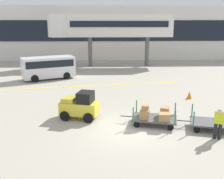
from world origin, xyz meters
TOP-DOWN VIEW (x-y plane):
  - ground_plane at (0.00, 0.00)m, footprint 120.00×120.00m
  - apron_lead_line at (-2.64, 9.47)m, footprint 16.20×2.68m
  - terminal_building at (0.00, 25.98)m, footprint 44.33×2.51m
  - jet_bridge at (-0.93, 19.99)m, footprint 14.76×3.00m
  - baggage_tug at (-2.57, 1.76)m, footprint 2.31×1.68m
  - baggage_cart_lead at (1.45, 0.65)m, footprint 3.09×1.95m
  - baggage_cart_middle at (4.34, -0.11)m, footprint 3.09×1.95m
  - baggage_handler at (4.02, -1.29)m, footprint 0.52×0.53m
  - shuttle_van at (-6.42, 12.58)m, footprint 5.16×3.70m
  - safety_cone_near at (4.89, 5.47)m, footprint 0.36×0.36m

SIDE VIEW (x-z plane):
  - ground_plane at x=0.00m, z-range 0.00..0.00m
  - apron_lead_line at x=-2.64m, z-range 0.00..0.01m
  - safety_cone_near at x=4.89m, z-range 0.00..0.55m
  - baggage_cart_middle at x=4.34m, z-range -0.20..0.90m
  - baggage_cart_lead at x=1.45m, z-range -0.04..1.10m
  - baggage_tug at x=-2.57m, z-range -0.04..1.54m
  - baggage_handler at x=4.02m, z-range 0.08..1.65m
  - shuttle_van at x=-6.42m, z-range 0.19..2.28m
  - terminal_building at x=0.00m, z-range 0.01..7.42m
  - jet_bridge at x=-0.93m, z-range 1.71..7.85m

